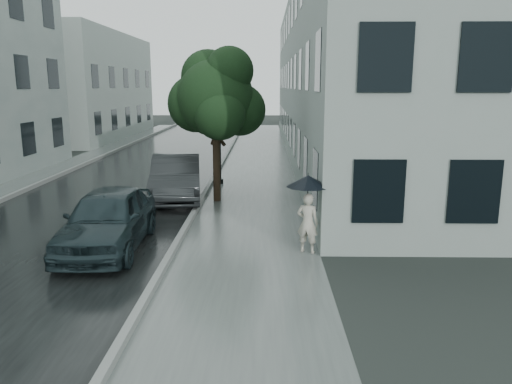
{
  "coord_description": "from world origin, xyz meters",
  "views": [
    {
      "loc": [
        0.67,
        -9.86,
        3.99
      ],
      "look_at": [
        0.43,
        2.76,
        1.3
      ],
      "focal_mm": 35.0,
      "sensor_mm": 36.0,
      "label": 1
    }
  ],
  "objects_px": {
    "pedestrian": "(308,223)",
    "car_near": "(108,219)",
    "lamp_post": "(215,113)",
    "car_far": "(176,177)",
    "street_tree": "(216,97)"
  },
  "relations": [
    {
      "from": "pedestrian",
      "to": "street_tree",
      "type": "xyz_separation_m",
      "value": [
        -2.73,
        5.64,
        2.88
      ]
    },
    {
      "from": "pedestrian",
      "to": "lamp_post",
      "type": "relative_size",
      "value": 0.29
    },
    {
      "from": "street_tree",
      "to": "car_near",
      "type": "bearing_deg",
      "value": -112.04
    },
    {
      "from": "street_tree",
      "to": "car_near",
      "type": "height_order",
      "value": "street_tree"
    },
    {
      "from": "lamp_post",
      "to": "car_far",
      "type": "bearing_deg",
      "value": -128.74
    },
    {
      "from": "pedestrian",
      "to": "car_near",
      "type": "bearing_deg",
      "value": 18.99
    },
    {
      "from": "car_near",
      "to": "car_far",
      "type": "xyz_separation_m",
      "value": [
        0.71,
        5.62,
        0.03
      ]
    },
    {
      "from": "pedestrian",
      "to": "car_far",
      "type": "distance_m",
      "value": 7.2
    },
    {
      "from": "pedestrian",
      "to": "car_far",
      "type": "relative_size",
      "value": 0.31
    },
    {
      "from": "pedestrian",
      "to": "street_tree",
      "type": "relative_size",
      "value": 0.28
    },
    {
      "from": "pedestrian",
      "to": "lamp_post",
      "type": "distance_m",
      "value": 9.44
    },
    {
      "from": "pedestrian",
      "to": "car_far",
      "type": "xyz_separation_m",
      "value": [
        -4.21,
        5.84,
        0.05
      ]
    },
    {
      "from": "lamp_post",
      "to": "car_near",
      "type": "xyz_separation_m",
      "value": [
        -1.87,
        -8.44,
        -2.17
      ]
    },
    {
      "from": "pedestrian",
      "to": "car_far",
      "type": "bearing_deg",
      "value": -32.67
    },
    {
      "from": "car_near",
      "to": "street_tree",
      "type": "bearing_deg",
      "value": 66.25
    }
  ]
}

